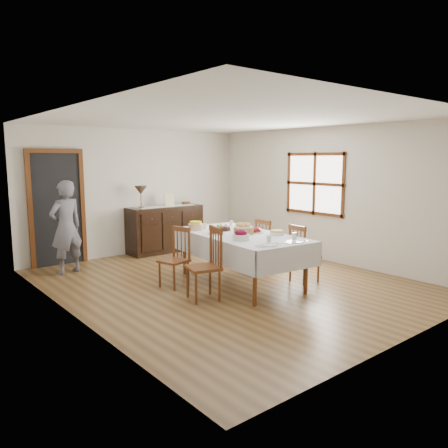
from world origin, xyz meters
TOP-DOWN VIEW (x-y plane):
  - ground at (0.00, 0.00)m, footprint 6.00×6.00m
  - room_shell at (-0.15, 0.42)m, footprint 5.02×6.02m
  - dining_table at (0.12, -0.17)m, footprint 1.42×2.46m
  - chair_left_near at (-0.77, -0.46)m, footprint 0.53×0.53m
  - chair_left_far at (-0.76, 0.36)m, footprint 0.47×0.47m
  - chair_right_near at (0.95, -0.74)m, footprint 0.43×0.43m
  - chair_right_far at (1.05, 0.15)m, footprint 0.40×0.40m
  - sideboard at (0.49, 2.72)m, footprint 1.64×0.59m
  - person at (-1.80, 2.23)m, footprint 0.61×0.46m
  - bread_basket at (0.16, -0.19)m, footprint 0.32×0.32m
  - egg_basket at (0.12, 0.29)m, footprint 0.27×0.27m
  - ham_platter_a at (-0.18, 0.08)m, footprint 0.28×0.28m
  - ham_platter_b at (0.39, -0.23)m, footprint 0.27×0.27m
  - beet_bowl at (-0.21, -0.56)m, footprint 0.26×0.26m
  - carrot_bowl at (0.52, 0.27)m, footprint 0.23×0.23m
  - pineapple_bowl at (-0.20, 0.60)m, footprint 0.25×0.25m
  - casserole_dish at (0.51, -0.58)m, footprint 0.22×0.22m
  - butter_dish at (-0.02, -0.36)m, footprint 0.15×0.10m
  - setting_left at (-0.14, -1.06)m, footprint 0.43×0.31m
  - setting_right at (0.33, -1.12)m, footprint 0.43×0.31m
  - glass_far_a at (-0.02, 0.59)m, footprint 0.06×0.06m
  - glass_far_b at (0.54, 0.57)m, footprint 0.06×0.06m
  - runner at (0.49, 2.70)m, footprint 1.30×0.35m
  - table_lamp at (-0.08, 2.70)m, footprint 0.26×0.26m
  - picture_frame at (0.57, 2.65)m, footprint 0.22×0.08m
  - deco_bowl at (1.06, 2.75)m, footprint 0.20×0.20m

SIDE VIEW (x-z plane):
  - ground at x=0.00m, z-range 0.00..0.00m
  - chair_right_far at x=1.05m, z-range 0.01..0.93m
  - chair_left_far at x=-0.76m, z-range 0.01..0.94m
  - chair_right_near at x=0.95m, z-range 0.01..0.95m
  - sideboard at x=0.49m, z-range 0.00..0.99m
  - chair_left_near at x=-0.77m, z-range 0.01..1.04m
  - dining_table at x=0.12m, z-range 0.31..1.12m
  - setting_left at x=-0.14m, z-range 0.78..0.88m
  - setting_right at x=0.33m, z-range 0.78..0.88m
  - ham_platter_b at x=0.39m, z-range 0.78..0.90m
  - ham_platter_a at x=-0.18m, z-range 0.78..0.90m
  - egg_basket at x=0.12m, z-range 0.79..0.90m
  - butter_dish at x=-0.02m, z-range 0.81..0.88m
  - casserole_dish at x=0.51m, z-range 0.81..0.88m
  - carrot_bowl at x=0.52m, z-range 0.80..0.89m
  - glass_far_a at x=-0.02m, z-range 0.81..0.90m
  - glass_far_b at x=0.54m, z-range 0.81..0.91m
  - person at x=-1.80m, z-range 0.00..1.74m
  - pineapple_bowl at x=-0.20m, z-range 0.80..0.95m
  - beet_bowl at x=-0.21m, z-range 0.80..0.96m
  - bread_basket at x=0.16m, z-range 0.80..0.98m
  - runner at x=0.49m, z-range 0.98..0.99m
  - deco_bowl at x=1.06m, z-range 0.98..1.04m
  - picture_frame at x=0.57m, z-range 0.98..1.26m
  - table_lamp at x=-0.08m, z-range 1.11..1.57m
  - room_shell at x=-0.15m, z-range 0.32..2.97m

